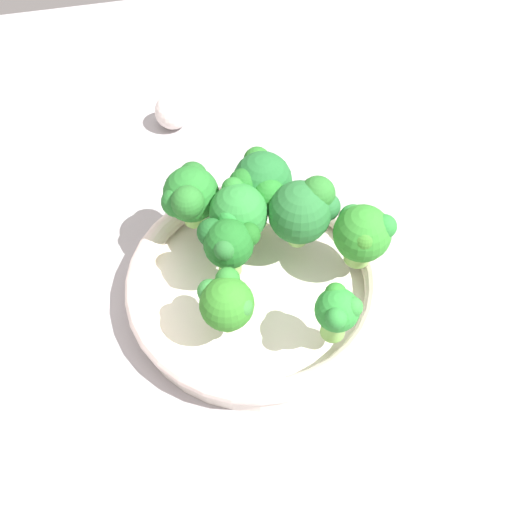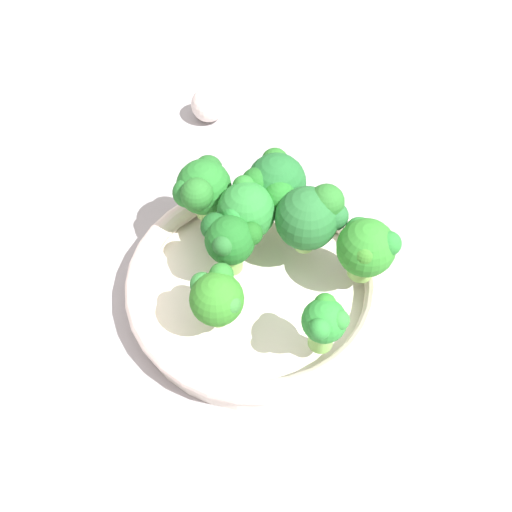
{
  "view_description": "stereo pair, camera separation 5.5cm",
  "coord_description": "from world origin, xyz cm",
  "px_view_note": "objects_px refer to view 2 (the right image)",
  "views": [
    {
      "loc": [
        30.23,
        -10.93,
        51.34
      ],
      "look_at": [
        -1.82,
        -3.5,
        7.16
      ],
      "focal_mm": 39.82,
      "sensor_mm": 36.0,
      "label": 1
    },
    {
      "loc": [
        31.02,
        -5.49,
        51.34
      ],
      "look_at": [
        -1.82,
        -3.5,
        7.16
      ],
      "focal_mm": 39.82,
      "sensor_mm": 36.0,
      "label": 2
    }
  ],
  "objects_px": {
    "broccoli_floret_5": "(245,211)",
    "broccoli_floret_6": "(275,184)",
    "broccoli_floret_2": "(217,297)",
    "broccoli_floret_4": "(202,188)",
    "broccoli_floret_1": "(311,217)",
    "broccoli_floret_7": "(229,240)",
    "bowl": "(256,285)",
    "broccoli_floret_0": "(324,322)",
    "broccoli_floret_3": "(366,248)",
    "garlic_bulb": "(208,105)"
  },
  "relations": [
    {
      "from": "broccoli_floret_6",
      "to": "broccoli_floret_7",
      "type": "distance_m",
      "value": 0.09
    },
    {
      "from": "broccoli_floret_4",
      "to": "broccoli_floret_7",
      "type": "bearing_deg",
      "value": 20.46
    },
    {
      "from": "bowl",
      "to": "broccoli_floret_4",
      "type": "bearing_deg",
      "value": -147.71
    },
    {
      "from": "broccoli_floret_1",
      "to": "garlic_bulb",
      "type": "height_order",
      "value": "broccoli_floret_1"
    },
    {
      "from": "broccoli_floret_2",
      "to": "broccoli_floret_3",
      "type": "xyz_separation_m",
      "value": [
        -0.04,
        0.14,
        0.01
      ]
    },
    {
      "from": "broccoli_floret_0",
      "to": "broccoli_floret_6",
      "type": "xyz_separation_m",
      "value": [
        -0.16,
        -0.03,
        0.0
      ]
    },
    {
      "from": "broccoli_floret_1",
      "to": "broccoli_floret_3",
      "type": "height_order",
      "value": "broccoli_floret_1"
    },
    {
      "from": "broccoli_floret_7",
      "to": "broccoli_floret_1",
      "type": "bearing_deg",
      "value": 104.72
    },
    {
      "from": "broccoli_floret_2",
      "to": "broccoli_floret_7",
      "type": "distance_m",
      "value": 0.06
    },
    {
      "from": "bowl",
      "to": "broccoli_floret_0",
      "type": "relative_size",
      "value": 4.39
    },
    {
      "from": "bowl",
      "to": "garlic_bulb",
      "type": "relative_size",
      "value": 5.83
    },
    {
      "from": "bowl",
      "to": "broccoli_floret_1",
      "type": "height_order",
      "value": "broccoli_floret_1"
    },
    {
      "from": "bowl",
      "to": "broccoli_floret_5",
      "type": "distance_m",
      "value": 0.08
    },
    {
      "from": "broccoli_floret_1",
      "to": "broccoli_floret_4",
      "type": "relative_size",
      "value": 1.07
    },
    {
      "from": "broccoli_floret_0",
      "to": "broccoli_floret_1",
      "type": "height_order",
      "value": "broccoli_floret_1"
    },
    {
      "from": "broccoli_floret_7",
      "to": "garlic_bulb",
      "type": "relative_size",
      "value": 1.48
    },
    {
      "from": "broccoli_floret_3",
      "to": "broccoli_floret_5",
      "type": "distance_m",
      "value": 0.12
    },
    {
      "from": "bowl",
      "to": "broccoli_floret_4",
      "type": "height_order",
      "value": "broccoli_floret_4"
    },
    {
      "from": "broccoli_floret_5",
      "to": "garlic_bulb",
      "type": "xyz_separation_m",
      "value": [
        -0.25,
        -0.04,
        -0.06
      ]
    },
    {
      "from": "broccoli_floret_6",
      "to": "broccoli_floret_7",
      "type": "xyz_separation_m",
      "value": [
        0.07,
        -0.05,
        -0.0
      ]
    },
    {
      "from": "broccoli_floret_0",
      "to": "garlic_bulb",
      "type": "height_order",
      "value": "broccoli_floret_0"
    },
    {
      "from": "broccoli_floret_0",
      "to": "broccoli_floret_6",
      "type": "height_order",
      "value": "broccoli_floret_6"
    },
    {
      "from": "bowl",
      "to": "broccoli_floret_3",
      "type": "xyz_separation_m",
      "value": [
        0.0,
        0.11,
        0.06
      ]
    },
    {
      "from": "broccoli_floret_0",
      "to": "broccoli_floret_2",
      "type": "xyz_separation_m",
      "value": [
        -0.03,
        -0.09,
        -0.0
      ]
    },
    {
      "from": "broccoli_floret_1",
      "to": "broccoli_floret_2",
      "type": "distance_m",
      "value": 0.13
    },
    {
      "from": "bowl",
      "to": "broccoli_floret_5",
      "type": "relative_size",
      "value": 3.68
    },
    {
      "from": "broccoli_floret_2",
      "to": "broccoli_floret_7",
      "type": "relative_size",
      "value": 0.88
    },
    {
      "from": "broccoli_floret_1",
      "to": "broccoli_floret_4",
      "type": "bearing_deg",
      "value": -113.97
    },
    {
      "from": "garlic_bulb",
      "to": "broccoli_floret_3",
      "type": "bearing_deg",
      "value": 27.05
    },
    {
      "from": "broccoli_floret_0",
      "to": "broccoli_floret_3",
      "type": "xyz_separation_m",
      "value": [
        -0.08,
        0.05,
        0.0
      ]
    },
    {
      "from": "bowl",
      "to": "broccoli_floret_3",
      "type": "height_order",
      "value": "broccoli_floret_3"
    },
    {
      "from": "broccoli_floret_1",
      "to": "broccoli_floret_6",
      "type": "relative_size",
      "value": 0.96
    },
    {
      "from": "broccoli_floret_2",
      "to": "garlic_bulb",
      "type": "xyz_separation_m",
      "value": [
        -0.34,
        -0.01,
        -0.05
      ]
    },
    {
      "from": "broccoli_floret_5",
      "to": "broccoli_floret_6",
      "type": "relative_size",
      "value": 0.88
    },
    {
      "from": "broccoli_floret_7",
      "to": "broccoli_floret_5",
      "type": "bearing_deg",
      "value": 153.78
    },
    {
      "from": "garlic_bulb",
      "to": "broccoli_floret_2",
      "type": "bearing_deg",
      "value": 1.35
    },
    {
      "from": "broccoli_floret_7",
      "to": "broccoli_floret_3",
      "type": "bearing_deg",
      "value": 82.95
    },
    {
      "from": "broccoli_floret_2",
      "to": "broccoli_floret_3",
      "type": "distance_m",
      "value": 0.15
    },
    {
      "from": "broccoli_floret_5",
      "to": "broccoli_floret_4",
      "type": "bearing_deg",
      "value": -128.26
    },
    {
      "from": "broccoli_floret_1",
      "to": "broccoli_floret_5",
      "type": "relative_size",
      "value": 1.09
    },
    {
      "from": "broccoli_floret_5",
      "to": "broccoli_floret_6",
      "type": "bearing_deg",
      "value": 137.94
    },
    {
      "from": "broccoli_floret_3",
      "to": "broccoli_floret_4",
      "type": "distance_m",
      "value": 0.18
    },
    {
      "from": "broccoli_floret_7",
      "to": "garlic_bulb",
      "type": "distance_m",
      "value": 0.29
    },
    {
      "from": "broccoli_floret_1",
      "to": "broccoli_floret_5",
      "type": "distance_m",
      "value": 0.07
    },
    {
      "from": "broccoli_floret_4",
      "to": "broccoli_floret_7",
      "type": "distance_m",
      "value": 0.07
    },
    {
      "from": "broccoli_floret_1",
      "to": "broccoli_floret_6",
      "type": "bearing_deg",
      "value": -147.03
    },
    {
      "from": "bowl",
      "to": "broccoli_floret_4",
      "type": "relative_size",
      "value": 3.62
    },
    {
      "from": "broccoli_floret_7",
      "to": "broccoli_floret_6",
      "type": "bearing_deg",
      "value": 145.05
    },
    {
      "from": "broccoli_floret_5",
      "to": "garlic_bulb",
      "type": "bearing_deg",
      "value": -171.05
    },
    {
      "from": "broccoli_floret_2",
      "to": "broccoli_floret_4",
      "type": "bearing_deg",
      "value": -174.51
    }
  ]
}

